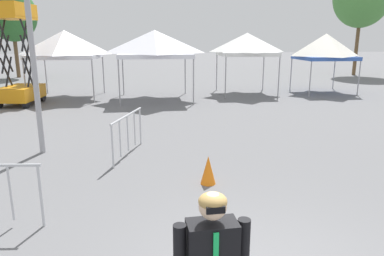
% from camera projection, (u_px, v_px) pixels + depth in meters
% --- Properties ---
extents(canopy_tent_behind_left, '(3.47, 3.47, 3.33)m').
position_uv_depth(canopy_tent_behind_left, '(65.00, 44.00, 17.76)').
color(canopy_tent_behind_left, '#9E9EA3').
rests_on(canopy_tent_behind_left, ground).
extents(canopy_tent_right_of_center, '(3.56, 3.56, 3.34)m').
position_uv_depth(canopy_tent_right_of_center, '(155.00, 44.00, 17.26)').
color(canopy_tent_right_of_center, '#9E9EA3').
rests_on(canopy_tent_right_of_center, ground).
extents(canopy_tent_behind_center, '(3.07, 3.07, 3.23)m').
position_uv_depth(canopy_tent_behind_center, '(247.00, 44.00, 19.17)').
color(canopy_tent_behind_center, '#9E9EA3').
rests_on(canopy_tent_behind_center, ground).
extents(canopy_tent_left_of_center, '(2.92, 2.92, 3.20)m').
position_uv_depth(canopy_tent_left_of_center, '(326.00, 47.00, 19.59)').
color(canopy_tent_left_of_center, '#9E9EA3').
rests_on(canopy_tent_left_of_center, ground).
extents(scissor_lift, '(1.75, 2.49, 4.43)m').
position_uv_depth(scissor_lift, '(19.00, 76.00, 16.19)').
color(scissor_lift, black).
rests_on(scissor_lift, ground).
extents(tree_behind_tents_center, '(3.55, 3.55, 6.59)m').
position_uv_depth(tree_behind_tents_center, '(12.00, 15.00, 26.70)').
color(tree_behind_tents_center, brown).
rests_on(tree_behind_tents_center, ground).
extents(crowd_barrier_near_person, '(0.76, 1.99, 1.08)m').
position_uv_depth(crowd_barrier_near_person, '(127.00, 127.00, 9.24)').
color(crowd_barrier_near_person, '#B7BABF').
rests_on(crowd_barrier_near_person, ground).
extents(traffic_cone_lot_center, '(0.32, 0.32, 0.61)m').
position_uv_depth(traffic_cone_lot_center, '(208.00, 170.00, 7.49)').
color(traffic_cone_lot_center, orange).
rests_on(traffic_cone_lot_center, ground).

